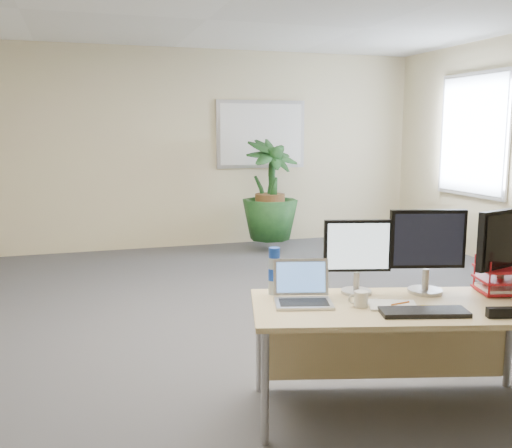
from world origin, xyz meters
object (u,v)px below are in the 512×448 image
object	(u,v)px
monitor_left	(357,251)
monitor_right	(427,246)
laptop	(302,292)
desk	(396,322)
floor_plant	(270,195)

from	to	relation	value
monitor_left	monitor_right	distance (m)	0.42
monitor_left	laptop	size ratio (longest dim) A/B	1.17
monitor_right	laptop	bearing A→B (deg)	176.38
desk	monitor_right	size ratio (longest dim) A/B	3.56
desk	laptop	distance (m)	0.58
monitor_left	laptop	bearing A→B (deg)	-170.25
monitor_right	floor_plant	bearing A→B (deg)	83.67
monitor_right	laptop	xyz separation A→B (m)	(-0.78, 0.05, -0.23)
floor_plant	monitor_right	size ratio (longest dim) A/B	2.97
monitor_left	laptop	xyz separation A→B (m)	(-0.37, -0.06, -0.20)
monitor_right	desk	bearing A→B (deg)	-160.44
floor_plant	laptop	distance (m)	4.45
monitor_right	laptop	size ratio (longest dim) A/B	1.32
laptop	monitor_right	bearing A→B (deg)	-3.62
floor_plant	monitor_right	world-z (taller)	floor_plant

